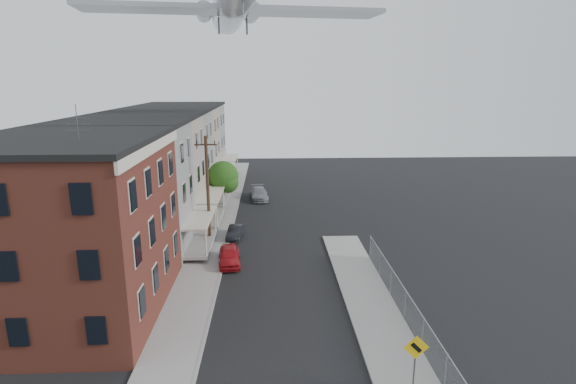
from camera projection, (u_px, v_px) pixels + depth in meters
name	position (u px, v px, depth m)	size (l,w,h in m)	color
ground	(284.00, 381.00, 20.36)	(120.00, 120.00, 0.00)	black
sidewalk_left	(219.00, 221.00, 43.39)	(3.00, 62.00, 0.12)	gray
sidewalk_right	(374.00, 311.00, 26.38)	(3.00, 26.00, 0.12)	gray
curb_left	(234.00, 220.00, 43.45)	(0.15, 62.00, 0.14)	gray
curb_right	(349.00, 312.00, 26.32)	(0.15, 26.00, 0.14)	gray
corner_building	(68.00, 227.00, 25.42)	(10.31, 12.30, 12.15)	#3B1D12
row_house_a	(122.00, 189.00, 34.64)	(11.98, 7.00, 10.30)	#626260
row_house_b	(146.00, 171.00, 41.42)	(11.98, 7.00, 10.30)	#75695C
row_house_c	(164.00, 158.00, 48.21)	(11.98, 7.00, 10.30)	#626260
row_house_d	(177.00, 149.00, 55.00)	(11.98, 7.00, 10.30)	#75695C
row_house_e	(187.00, 141.00, 61.78)	(11.98, 7.00, 10.30)	#626260
chainlink_fence	(405.00, 305.00, 25.24)	(0.06, 18.06, 1.90)	gray
warning_sign	(415.00, 355.00, 19.13)	(1.10, 0.11, 2.80)	#515156
utility_pole	(208.00, 189.00, 36.45)	(1.80, 0.26, 9.00)	black
street_tree	(224.00, 178.00, 46.38)	(3.22, 3.20, 5.20)	black
car_near	(229.00, 256.00, 33.17)	(1.54, 3.83, 1.30)	#AF161E
car_mid	(235.00, 232.00, 38.71)	(1.12, 3.22, 1.06)	black
car_far	(259.00, 194.00, 51.31)	(1.87, 4.60, 1.34)	gray
airplane	(232.00, 1.00, 39.70)	(25.63, 29.27, 8.42)	white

